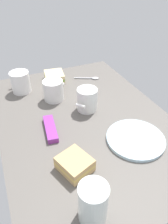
{
  "coord_description": "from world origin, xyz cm",
  "views": [
    {
      "loc": [
        -59.52,
        25.89,
        54.12
      ],
      "look_at": [
        0.0,
        0.0,
        5.0
      ],
      "focal_mm": 34.2,
      "sensor_mm": 36.0,
      "label": 1
    }
  ],
  "objects": [
    {
      "name": "tabletop",
      "position": [
        0.0,
        0.0,
        1.0
      ],
      "size": [
        90.0,
        64.0,
        2.0
      ],
      "primitive_type": "cube",
      "color": "#5B5651",
      "rests_on": "ground"
    },
    {
      "name": "plate_of_food",
      "position": [
        -18.14,
        -11.39,
        2.6
      ],
      "size": [
        20.0,
        20.0,
        1.2
      ],
      "color": "silver",
      "rests_on": "tabletop"
    },
    {
      "name": "coffee_mug_black",
      "position": [
        17.68,
        6.64,
        6.59
      ],
      "size": [
        9.95,
        10.55,
        8.92
      ],
      "color": "white",
      "rests_on": "tabletop"
    },
    {
      "name": "coffee_mug_milky",
      "position": [
        29.93,
        18.34,
        6.94
      ],
      "size": [
        10.94,
        8.53,
        9.6
      ],
      "color": "white",
      "rests_on": "tabletop"
    },
    {
      "name": "coffee_mug_spare",
      "position": [
        5.0,
        -3.52,
        6.84
      ],
      "size": [
        9.39,
        10.01,
        9.4
      ],
      "color": "white",
      "rests_on": "tabletop"
    },
    {
      "name": "sandwich_main",
      "position": [
        33.24,
        1.6,
        4.2
      ],
      "size": [
        11.18,
        10.35,
        4.4
      ],
      "color": "beige",
      "rests_on": "tabletop"
    },
    {
      "name": "sandwich_side",
      "position": [
        -21.2,
        12.2,
        4.2
      ],
      "size": [
        11.54,
        10.98,
        4.4
      ],
      "color": "tan",
      "rests_on": "tabletop"
    },
    {
      "name": "glass_of_milk",
      "position": [
        -36.0,
        13.4,
        7.0
      ],
      "size": [
        7.11,
        7.11,
        11.34
      ],
      "color": "silver",
      "rests_on": "tabletop"
    },
    {
      "name": "spoon",
      "position": [
        28.16,
        -15.8,
        2.38
      ],
      "size": [
        6.72,
        12.14,
        0.8
      ],
      "color": "silver",
      "rests_on": "tabletop"
    },
    {
      "name": "snack_bar",
      "position": [
        -1.8,
        14.0,
        3.0
      ],
      "size": [
        14.01,
        5.44,
        2.0
      ],
      "primitive_type": "cube",
      "rotation": [
        0.0,
        0.0,
        -0.13
      ],
      "color": "purple",
      "rests_on": "tabletop"
    }
  ]
}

